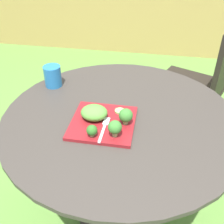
% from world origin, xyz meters
% --- Properties ---
extents(ground_plane, '(12.00, 12.00, 0.00)m').
position_xyz_m(ground_plane, '(0.00, 0.00, 0.00)').
color(ground_plane, '#568438').
extents(patio_table, '(1.00, 1.00, 0.70)m').
position_xyz_m(patio_table, '(0.00, 0.00, 0.48)').
color(patio_table, '#38332D').
rests_on(patio_table, ground_plane).
extents(patio_chair, '(0.58, 0.58, 0.90)m').
position_xyz_m(patio_chair, '(0.44, 0.74, 0.53)').
color(patio_chair, black).
rests_on(patio_chair, ground_plane).
extents(salad_plate, '(0.26, 0.26, 0.01)m').
position_xyz_m(salad_plate, '(-0.06, -0.07, 0.71)').
color(salad_plate, maroon).
rests_on(salad_plate, patio_table).
extents(drinking_glass, '(0.08, 0.08, 0.10)m').
position_xyz_m(drinking_glass, '(-0.37, 0.20, 0.75)').
color(drinking_glass, '#236BA8').
rests_on(drinking_glass, patio_table).
extents(fork, '(0.02, 0.15, 0.00)m').
position_xyz_m(fork, '(-0.05, -0.11, 0.72)').
color(fork, silver).
rests_on(fork, salad_plate).
extents(lettuce_mound, '(0.11, 0.09, 0.06)m').
position_xyz_m(lettuce_mound, '(-0.10, -0.05, 0.75)').
color(lettuce_mound, '#519338').
rests_on(lettuce_mound, salad_plate).
extents(broccoli_floret_0, '(0.06, 0.06, 0.07)m').
position_xyz_m(broccoli_floret_0, '(0.03, -0.07, 0.76)').
color(broccoli_floret_0, '#99B770').
rests_on(broccoli_floret_0, salad_plate).
extents(broccoli_floret_1, '(0.04, 0.04, 0.05)m').
position_xyz_m(broccoli_floret_1, '(-0.08, -0.17, 0.75)').
color(broccoli_floret_1, '#99B770').
rests_on(broccoli_floret_1, salad_plate).
extents(broccoli_floret_2, '(0.05, 0.05, 0.07)m').
position_xyz_m(broccoli_floret_2, '(0.00, -0.15, 0.76)').
color(broccoli_floret_2, '#99B770').
rests_on(broccoli_floret_2, salad_plate).
extents(cucumber_slice_0, '(0.04, 0.04, 0.01)m').
position_xyz_m(cucumber_slice_0, '(-0.01, 0.01, 0.72)').
color(cucumber_slice_0, '#8EB766').
rests_on(cucumber_slice_0, salad_plate).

